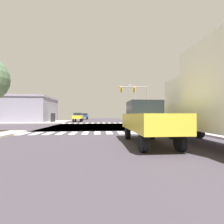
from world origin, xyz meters
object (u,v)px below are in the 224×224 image
Objects in this scene: traffic_signal_mast at (136,95)px; gas_station_sign at (224,66)px; bank_building at (14,109)px; box_truck_leading_1 at (216,94)px; sedan_crossing_2 at (78,117)px; street_lamp at (134,99)px; pickup_queued_1 at (147,119)px; sedan_nearside_1 at (85,116)px.

gas_station_sign is (3.29, -16.39, 0.37)m from traffic_signal_mast.
bank_building reaches higher than box_truck_leading_1.
bank_building is at bearing -7.20° from sedan_crossing_2.
gas_station_sign is 1.11× the size of box_truck_leading_1.
street_lamp is at bearing 4.45° from bank_building.
pickup_queued_1 is (-7.55, -3.55, -4.26)m from gas_station_sign.
sedan_nearside_1 is 0.60× the size of box_truck_leading_1.
pickup_queued_1 is at bearing -154.79° from gas_station_sign.
sedan_crossing_2 is at bearing 111.14° from box_truck_leading_1.
bank_building is 33.55m from pickup_queued_1.
street_lamp reaches higher than traffic_signal_mast.
box_truck_leading_1 is at bearing -133.81° from gas_station_sign.
gas_station_sign is at bearing 25.21° from pickup_queued_1.
traffic_signal_mast is 25.87m from bank_building.
street_lamp is 0.50× the size of bank_building.
street_lamp is at bearing 137.11° from sedan_nearside_1.
street_lamp is (-1.67, 24.91, -0.38)m from gas_station_sign.
sedan_nearside_1 is (-12.88, 11.96, -4.05)m from street_lamp.
gas_station_sign is 1.57× the size of pickup_queued_1.
traffic_signal_mast is 0.41× the size of bank_building.
bank_building is at bearing -175.55° from street_lamp.
traffic_signal_mast is 0.98× the size of box_truck_leading_1.
pickup_queued_1 reaches higher than sedan_crossing_2.
sedan_nearside_1 is (-14.55, 36.87, -4.43)m from gas_station_sign.
gas_station_sign is 24.97m from street_lamp.
street_lamp is (1.61, 8.52, -0.01)m from traffic_signal_mast.
sedan_crossing_2 is (-11.27, 4.73, -4.06)m from traffic_signal_mast.
gas_station_sign is 36.41m from bank_building.
street_lamp is at bearing 78.33° from pickup_queued_1.
sedan_crossing_2 is at bearing 157.23° from traffic_signal_mast.
sedan_crossing_2 is (-12.88, -3.79, -4.05)m from street_lamp.
street_lamp reaches higher than box_truck_leading_1.
box_truck_leading_1 reaches higher than sedan_crossing_2.
sedan_nearside_1 is at bearing 118.81° from traffic_signal_mast.
street_lamp is 2.03× the size of sedan_nearside_1.
traffic_signal_mast is at bearing 118.81° from sedan_nearside_1.
sedan_nearside_1 is 1.00× the size of sedan_crossing_2.
sedan_crossing_2 is at bearing 105.84° from pickup_queued_1.
traffic_signal_mast is 12.87m from sedan_crossing_2.
gas_station_sign is at bearing -86.15° from street_lamp.
traffic_signal_mast is 1.64× the size of sedan_crossing_2.
box_truck_leading_1 is at bearing 103.51° from sedan_nearside_1.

